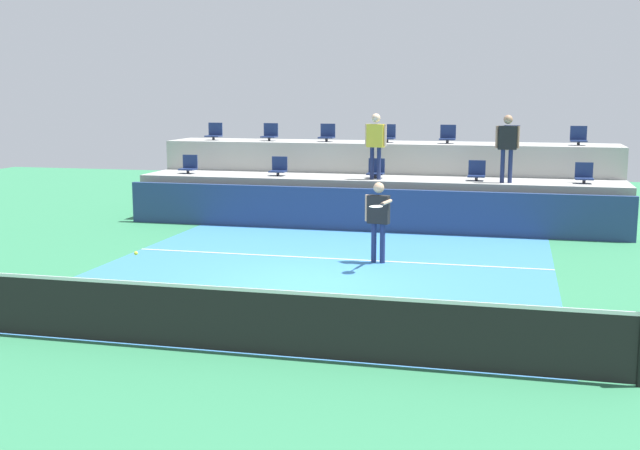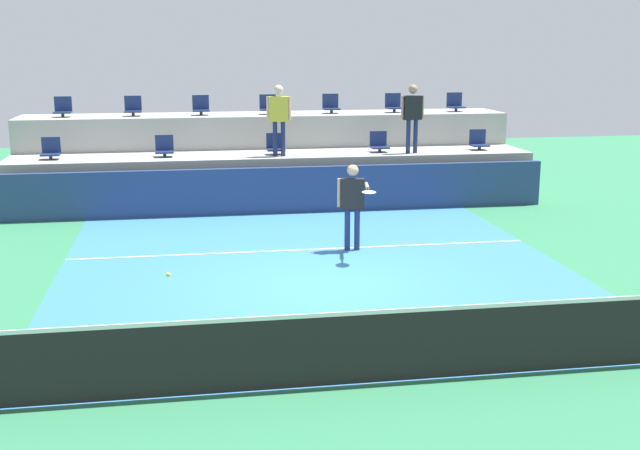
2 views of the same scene
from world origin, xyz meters
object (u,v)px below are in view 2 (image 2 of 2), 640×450
object	(u,v)px
stadium_chair_upper_center	(268,106)
stadium_chair_lower_far_left	(51,150)
stadium_chair_upper_mid_right	(331,105)
stadium_chair_lower_right	(379,143)
stadium_chair_lower_far_right	(479,141)
spectator_in_white	(412,112)
spectator_leaning_on_rail	(279,113)
tennis_player	(353,199)
stadium_chair_upper_left	(133,108)
stadium_chair_upper_right	(394,104)
stadium_chair_lower_center	(275,146)
stadium_chair_upper_far_right	(455,104)
stadium_chair_lower_left	(164,148)
stadium_chair_upper_far_left	(63,109)
stadium_chair_upper_mid_left	(201,107)
tennis_ball	(168,275)

from	to	relation	value
stadium_chair_upper_center	stadium_chair_lower_far_left	bearing A→B (deg)	-161.61
stadium_chair_lower_far_left	stadium_chair_upper_mid_right	world-z (taller)	stadium_chair_upper_mid_right
stadium_chair_lower_right	stadium_chair_upper_center	bearing A→B (deg)	145.78
stadium_chair_lower_far_right	stadium_chair_lower_far_left	bearing A→B (deg)	180.00
stadium_chair_lower_far_left	spectator_in_white	world-z (taller)	spectator_in_white
spectator_leaning_on_rail	tennis_player	bearing A→B (deg)	-79.24
stadium_chair_upper_mid_right	spectator_in_white	xyz separation A→B (m)	(1.68, -2.18, -0.03)
stadium_chair_upper_left	stadium_chair_upper_right	distance (m)	7.04
stadium_chair_lower_far_left	stadium_chair_lower_center	bearing A→B (deg)	0.00
stadium_chair_lower_far_left	stadium_chair_upper_right	distance (m)	9.12
stadium_chair_upper_far_right	stadium_chair_upper_left	bearing A→B (deg)	180.00
stadium_chair_lower_center	stadium_chair_upper_left	bearing A→B (deg)	153.06
stadium_chair_upper_center	spectator_in_white	distance (m)	4.04
stadium_chair_upper_right	stadium_chair_lower_center	bearing A→B (deg)	-152.77
stadium_chair_lower_center	stadium_chair_upper_far_right	distance (m)	5.64
stadium_chair_lower_far_left	spectator_leaning_on_rail	world-z (taller)	spectator_leaning_on_rail
stadium_chair_upper_right	tennis_player	xyz separation A→B (m)	(-2.57, -6.82, -1.28)
stadium_chair_lower_left	stadium_chair_upper_right	size ratio (longest dim) A/B	1.00
stadium_chair_lower_far_left	spectator_leaning_on_rail	distance (m)	5.53
stadium_chair_lower_right	tennis_player	size ratio (longest dim) A/B	0.31
stadium_chair_upper_far_left	stadium_chair_upper_mid_left	bearing A→B (deg)	0.00
stadium_chair_lower_center	stadium_chair_upper_far_right	xyz separation A→B (m)	(5.28, 1.80, 0.85)
stadium_chair_upper_left	stadium_chair_upper_far_right	world-z (taller)	same
stadium_chair_upper_mid_left	spectator_leaning_on_rail	bearing A→B (deg)	-50.06
spectator_in_white	tennis_ball	xyz separation A→B (m)	(-5.93, -8.62, -1.47)
stadium_chair_lower_far_right	spectator_leaning_on_rail	world-z (taller)	spectator_leaning_on_rail
stadium_chair_upper_left	spectator_in_white	size ratio (longest dim) A/B	0.30
stadium_chair_upper_mid_right	tennis_player	distance (m)	6.98
tennis_player	stadium_chair_lower_far_right	bearing A→B (deg)	48.76
stadium_chair_upper_far_left	spectator_leaning_on_rail	size ratio (longest dim) A/B	0.30
stadium_chair_lower_far_right	spectator_in_white	distance (m)	2.12
spectator_in_white	stadium_chair_upper_left	bearing A→B (deg)	162.56
stadium_chair_upper_center	stadium_chair_upper_far_right	xyz separation A→B (m)	(5.26, 0.00, 0.00)
stadium_chair_upper_left	stadium_chair_upper_mid_left	distance (m)	1.76
stadium_chair_lower_left	tennis_player	size ratio (longest dim) A/B	0.31
stadium_chair_upper_far_left	stadium_chair_lower_far_left	bearing A→B (deg)	-92.75
stadium_chair_lower_left	spectator_in_white	size ratio (longest dim) A/B	0.30
stadium_chair_lower_center	spectator_leaning_on_rail	size ratio (longest dim) A/B	0.30
stadium_chair_lower_right	stadium_chair_upper_far_left	bearing A→B (deg)	167.28
stadium_chair_lower_center	stadium_chair_upper_right	distance (m)	4.02
stadium_chair_lower_far_left	stadium_chair_lower_left	world-z (taller)	same
stadium_chair_upper_far_left	spectator_leaning_on_rail	xyz separation A→B (m)	(5.36, -2.18, -0.02)
stadium_chair_lower_right	spectator_leaning_on_rail	xyz separation A→B (m)	(-2.61, -0.38, 0.83)
stadium_chair_upper_left	stadium_chair_upper_far_right	distance (m)	8.82
stadium_chair_lower_far_right	stadium_chair_upper_center	world-z (taller)	stadium_chair_upper_center
stadium_chair_upper_mid_right	stadium_chair_upper_far_right	bearing A→B (deg)	0.00
stadium_chair_lower_right	stadium_chair_lower_far_right	bearing A→B (deg)	0.00
stadium_chair_lower_center	tennis_ball	xyz separation A→B (m)	(-2.52, -9.00, -0.64)
stadium_chair_lower_center	spectator_in_white	xyz separation A→B (m)	(3.41, -0.38, 0.82)
stadium_chair_lower_right	spectator_leaning_on_rail	distance (m)	2.77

